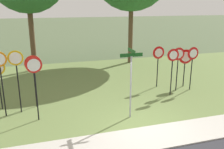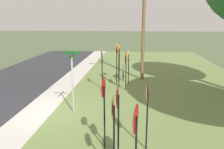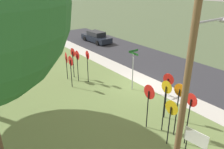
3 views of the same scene
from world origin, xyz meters
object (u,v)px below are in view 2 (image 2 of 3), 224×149
(yield_sign_near_right, at_px, (113,118))
(yield_sign_far_right, at_px, (135,124))
(yield_sign_center, at_px, (147,100))
(stop_sign_center_tall, at_px, (126,62))
(yield_sign_far_left, at_px, (117,106))
(stop_sign_far_left, at_px, (128,60))
(stop_sign_near_right, at_px, (119,57))
(stop_sign_near_left, at_px, (102,60))
(stop_sign_far_center, at_px, (118,55))
(utility_pole, at_px, (142,17))
(street_name_post, at_px, (72,77))
(notice_board, at_px, (123,68))
(stop_sign_far_right, at_px, (116,55))
(yield_sign_near_left, at_px, (103,98))

(yield_sign_near_right, relative_size, yield_sign_far_right, 1.11)
(yield_sign_far_right, relative_size, yield_sign_center, 0.92)
(stop_sign_center_tall, height_order, yield_sign_far_left, stop_sign_center_tall)
(stop_sign_far_left, bearing_deg, stop_sign_near_right, -35.02)
(stop_sign_near_left, bearing_deg, stop_sign_far_center, 148.64)
(yield_sign_far_right, height_order, utility_pole, utility_pole)
(yield_sign_far_left, bearing_deg, street_name_post, -146.31)
(stop_sign_far_center, bearing_deg, stop_sign_near_right, 14.42)
(stop_sign_far_center, bearing_deg, stop_sign_near_left, -14.10)
(yield_sign_near_right, bearing_deg, stop_sign_far_center, 179.85)
(notice_board, bearing_deg, yield_sign_center, 0.50)
(stop_sign_far_left, distance_m, stop_sign_far_right, 0.90)
(yield_sign_near_right, bearing_deg, stop_sign_near_left, -173.26)
(street_name_post, bearing_deg, yield_sign_center, 49.10)
(yield_sign_center, xyz_separation_m, street_name_post, (-2.95, -3.28, -0.02))
(stop_sign_near_right, bearing_deg, yield_sign_far_right, 9.67)
(stop_sign_far_right, relative_size, yield_sign_center, 1.19)
(stop_sign_far_right, height_order, notice_board, stop_sign_far_right)
(stop_sign_far_center, bearing_deg, yield_sign_near_right, 12.46)
(stop_sign_far_right, distance_m, notice_board, 1.90)
(yield_sign_far_left, bearing_deg, notice_board, -177.52)
(stop_sign_center_tall, distance_m, yield_sign_near_left, 6.90)
(stop_sign_near_left, xyz_separation_m, yield_sign_near_right, (8.32, 1.43, -0.12))
(yield_sign_near_right, bearing_deg, yield_sign_far_left, 172.66)
(stop_sign_far_right, height_order, yield_sign_far_left, stop_sign_far_right)
(stop_sign_near_left, distance_m, stop_sign_far_center, 2.27)
(stop_sign_near_right, xyz_separation_m, notice_board, (-2.03, 0.21, -1.19))
(street_name_post, relative_size, utility_pole, 0.36)
(utility_pole, distance_m, notice_board, 3.90)
(yield_sign_near_left, xyz_separation_m, utility_pole, (-9.64, 1.51, 2.67))
(stop_sign_near_right, height_order, stop_sign_far_left, stop_sign_near_right)
(yield_sign_near_right, xyz_separation_m, utility_pole, (-11.15, 1.06, 2.70))
(stop_sign_far_right, relative_size, notice_board, 2.29)
(yield_sign_near_right, height_order, yield_sign_center, yield_sign_near_right)
(stop_sign_near_left, height_order, stop_sign_far_right, stop_sign_far_right)
(stop_sign_far_center, distance_m, notice_board, 1.32)
(yield_sign_far_left, bearing_deg, stop_sign_far_right, -174.63)
(stop_sign_far_center, xyz_separation_m, stop_sign_far_right, (0.72, -0.09, 0.12))
(stop_sign_near_left, height_order, street_name_post, street_name_post)
(stop_sign_center_tall, height_order, utility_pole, utility_pole)
(street_name_post, bearing_deg, stop_sign_near_right, 158.38)
(stop_sign_near_left, height_order, yield_sign_center, stop_sign_near_left)
(stop_sign_center_tall, distance_m, utility_pole, 4.00)
(yield_sign_near_right, distance_m, yield_sign_far_left, 0.86)
(stop_sign_far_center, bearing_deg, yield_sign_center, 19.29)
(yield_sign_near_left, relative_size, yield_sign_far_right, 1.13)
(stop_sign_center_tall, distance_m, yield_sign_near_right, 8.39)
(stop_sign_near_right, height_order, stop_sign_far_right, stop_sign_far_right)
(stop_sign_far_center, bearing_deg, stop_sign_far_right, 2.30)
(stop_sign_far_right, bearing_deg, stop_sign_center_tall, 23.46)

